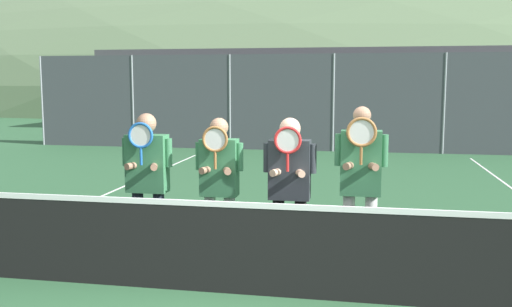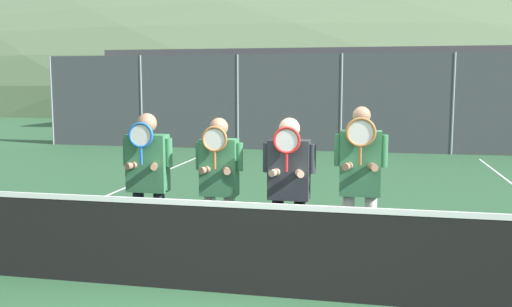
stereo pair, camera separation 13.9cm
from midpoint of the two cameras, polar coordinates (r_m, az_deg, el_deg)
name	(u,v)px [view 1 (the left image)]	position (r m, az deg, el deg)	size (l,w,h in m)	color
ground_plane	(267,296)	(5.78, 0.37, -14.06)	(120.00, 120.00, 0.00)	#2D5B38
hill_distant	(356,100)	(65.90, 9.89, 5.28)	(135.61, 75.34, 26.37)	#5B7551
clubhouse_building	(303,90)	(25.49, 4.58, 6.36)	(17.06, 5.50, 3.42)	#9EA3A8
fence_back	(333,103)	(17.28, 7.52, 5.05)	(19.19, 0.06, 2.93)	gray
tennis_net	(267,248)	(5.63, 0.37, -9.48)	(10.26, 0.09, 1.03)	gray
court_line_left_sideline	(66,211)	(9.80, -18.86, -5.51)	(0.05, 16.00, 0.01)	white
player_leftmost	(147,174)	(6.67, -11.40, -2.00)	(0.60, 0.34, 1.74)	#232838
player_center_left	(219,179)	(6.45, -4.31, -2.60)	(0.55, 0.34, 1.70)	white
player_center_right	(290,180)	(6.21, 2.73, -2.70)	(0.58, 0.34, 1.71)	black
player_rightmost	(361,178)	(6.22, 9.79, -2.38)	(0.56, 0.34, 1.84)	white
car_far_left	(160,115)	(21.30, -9.80, 3.81)	(4.31, 2.02, 1.69)	black
car_left_of_center	(290,116)	(20.41, 3.27, 3.78)	(4.10, 2.02, 1.72)	black
car_center	(427,116)	(20.43, 16.51, 3.62)	(4.09, 1.97, 1.82)	#B2B7BC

